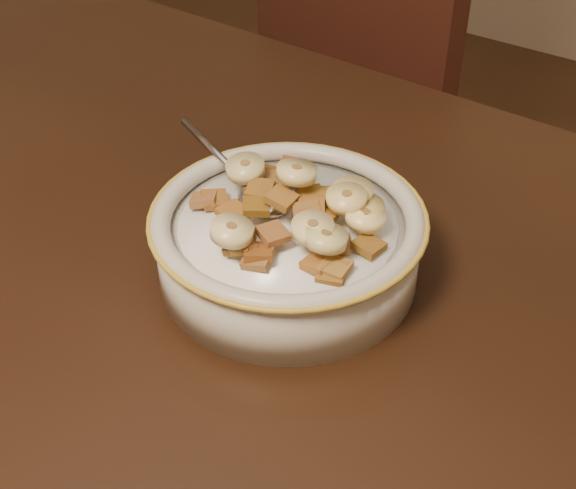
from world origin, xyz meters
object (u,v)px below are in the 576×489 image
Objects in this scene: table at (9,247)px; spoon at (263,201)px; cereal_bowl at (288,250)px; chair at (279,133)px.

spoon is at bearing 27.84° from table.
table is 28.55× the size of spoon.
cereal_bowl reaches higher than table.
chair is 0.68m from cereal_bowl.
cereal_bowl is 0.04m from spoon.
chair is 5.00× the size of cereal_bowl.
cereal_bowl is (0.24, 0.09, 0.04)m from table.
cereal_bowl is 4.17× the size of spoon.
table is 0.26m from cereal_bowl.
spoon reaches higher than cereal_bowl.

